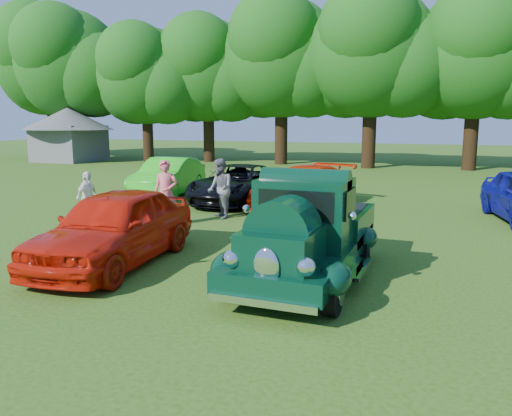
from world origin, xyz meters
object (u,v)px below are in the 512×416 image
(back_car_orange, at_px, (303,187))
(red_convertible, at_px, (115,227))
(back_car_black, at_px, (238,184))
(spectator_grey, at_px, (220,189))
(spectator_white, at_px, (87,197))
(back_car_lime, at_px, (168,177))
(hero_pickup, at_px, (308,235))
(gazebo, at_px, (69,128))
(spectator_pink, at_px, (166,193))

(back_car_orange, bearing_deg, red_convertible, -86.73)
(back_car_black, bearing_deg, back_car_orange, -3.72)
(red_convertible, bearing_deg, spectator_grey, 85.13)
(spectator_white, bearing_deg, back_car_orange, -48.80)
(back_car_orange, bearing_deg, back_car_lime, -170.94)
(hero_pickup, distance_m, back_car_orange, 7.82)
(back_car_orange, bearing_deg, back_car_black, -168.38)
(red_convertible, distance_m, back_car_black, 8.21)
(back_car_orange, distance_m, gazebo, 25.28)
(back_car_lime, relative_size, back_car_orange, 0.94)
(gazebo, bearing_deg, spectator_white, -47.33)
(red_convertible, distance_m, back_car_lime, 9.49)
(spectator_pink, height_order, spectator_white, spectator_pink)
(back_car_black, bearing_deg, red_convertible, -84.47)
(spectator_pink, bearing_deg, gazebo, 117.05)
(hero_pickup, relative_size, back_car_orange, 1.00)
(back_car_lime, height_order, back_car_orange, back_car_lime)
(hero_pickup, relative_size, red_convertible, 1.07)
(spectator_grey, bearing_deg, spectator_pink, -75.80)
(hero_pickup, height_order, back_car_black, hero_pickup)
(hero_pickup, bearing_deg, red_convertible, -172.62)
(spectator_pink, relative_size, gazebo, 0.29)
(gazebo, bearing_deg, red_convertible, -46.75)
(spectator_pink, xyz_separation_m, spectator_grey, (0.96, 1.52, -0.02))
(red_convertible, xyz_separation_m, gazebo, (-19.85, 21.10, 1.62))
(back_car_orange, relative_size, spectator_white, 3.28)
(back_car_orange, bearing_deg, gazebo, 164.02)
(red_convertible, bearing_deg, gazebo, 127.34)
(back_car_black, relative_size, spectator_white, 3.33)
(back_car_orange, relative_size, gazebo, 0.76)
(back_car_lime, distance_m, spectator_pink, 5.71)
(back_car_orange, height_order, spectator_grey, spectator_grey)
(red_convertible, height_order, spectator_grey, spectator_grey)
(spectator_pink, bearing_deg, spectator_grey, 37.53)
(hero_pickup, height_order, back_car_lime, hero_pickup)
(red_convertible, bearing_deg, spectator_pink, 99.93)
(red_convertible, height_order, back_car_lime, red_convertible)
(back_car_lime, bearing_deg, spectator_white, -93.53)
(back_car_black, xyz_separation_m, spectator_pink, (-0.26, -4.46, 0.24))
(back_car_lime, relative_size, spectator_grey, 2.51)
(hero_pickup, height_order, back_car_orange, hero_pickup)
(back_car_lime, bearing_deg, gazebo, 132.82)
(spectator_pink, xyz_separation_m, spectator_white, (-2.39, -0.42, -0.19))
(back_car_orange, height_order, gazebo, gazebo)
(red_convertible, bearing_deg, hero_pickup, 1.48)
(back_car_lime, bearing_deg, spectator_pink, -68.51)
(back_car_orange, height_order, spectator_white, spectator_white)
(spectator_grey, bearing_deg, back_car_orange, 103.53)
(back_car_lime, bearing_deg, back_car_orange, -15.30)
(spectator_grey, bearing_deg, gazebo, -172.28)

